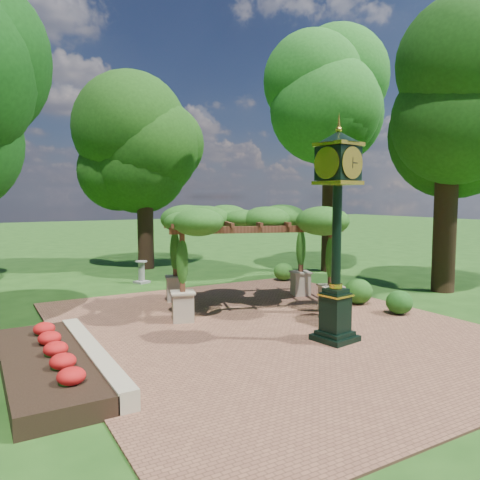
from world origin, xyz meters
TOP-DOWN VIEW (x-y plane):
  - ground at (0.00, 0.00)m, footprint 120.00×120.00m
  - brick_plaza at (0.00, 1.00)m, footprint 10.00×12.00m
  - border_wall at (-4.60, 0.50)m, footprint 0.35×5.00m
  - flower_bed at (-5.50, 0.50)m, footprint 1.50×5.00m
  - pedestal_clock at (0.72, -0.74)m, footprint 1.12×1.12m
  - pergola at (0.73, 3.23)m, footprint 5.70×4.48m
  - sundial at (-0.81, 8.91)m, footprint 0.64×0.64m
  - shrub_front at (4.03, 0.25)m, footprint 0.95×0.95m
  - shrub_mid at (3.94, 1.81)m, footprint 1.13×1.13m
  - shrub_back at (4.31, 6.42)m, footprint 1.02×1.02m
  - tree_north at (0.60, 12.53)m, footprint 5.01×5.01m
  - tree_east_far at (7.74, 7.52)m, footprint 4.83×4.83m
  - tree_east_near at (8.14, 1.86)m, footprint 5.57×5.57m

SIDE VIEW (x-z plane):
  - ground at x=0.00m, z-range 0.00..0.00m
  - brick_plaza at x=0.00m, z-range 0.00..0.04m
  - flower_bed at x=-5.50m, z-range 0.00..0.36m
  - border_wall at x=-4.60m, z-range 0.00..0.40m
  - shrub_front at x=4.03m, z-range 0.04..0.72m
  - sundial at x=-0.81m, z-range -0.05..0.84m
  - shrub_back at x=4.31m, z-range 0.04..0.75m
  - shrub_mid at x=3.94m, z-range 0.04..0.84m
  - pergola at x=0.73m, z-range 1.01..4.15m
  - pedestal_clock at x=0.72m, z-range 0.49..5.46m
  - tree_north at x=0.60m, z-range 1.55..9.85m
  - tree_east_near at x=8.14m, z-range 1.92..12.15m
  - tree_east_far at x=7.74m, z-range 2.07..13.30m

